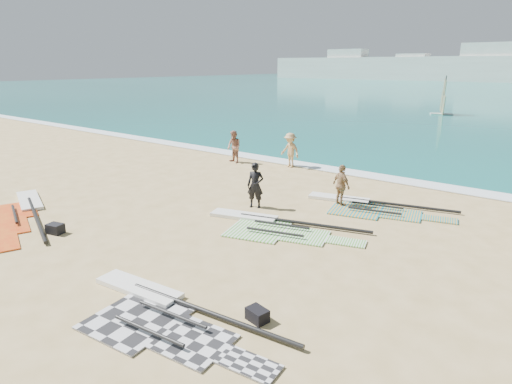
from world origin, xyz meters
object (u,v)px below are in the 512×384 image
Objects in this scene: rig_grey at (159,311)px; gear_bag_far at (257,315)px; rig_green at (269,225)px; rig_red at (17,212)px; beachgoer_left at (234,147)px; rig_orange at (365,206)px; person_wetsuit at (255,185)px; beachgoer_mid at (290,150)px; beachgoer_back at (341,186)px; gear_bag_near at (55,229)px.

rig_grey is 2.21m from gear_bag_far.
rig_green is at bearing 123.48° from gear_bag_far.
beachgoer_left is at bearing 106.45° from rig_red.
person_wetsuit reaches higher than rig_orange.
rig_orange is 4.35m from person_wetsuit.
beachgoer_mid is (-5.53, 13.62, 0.87)m from rig_grey.
beachgoer_back reaches higher than rig_red.
beachgoer_back reaches higher than rig_green.
beachgoer_left reaches higher than gear_bag_near.
beachgoer_mid is at bearing 88.89° from person_wetsuit.
beachgoer_back is (-2.22, 8.20, 0.68)m from gear_bag_far.
beachgoer_left is at bearing 148.72° from rig_orange.
rig_red is 12.24m from beachgoer_back.
gear_bag_far reaches higher than rig_orange.
rig_red is 13.36× the size of gear_bag_far.
beachgoer_left is at bearing -153.12° from beachgoer_mid.
beachgoer_mid reaches higher than rig_green.
beachgoer_left reaches higher than gear_bag_far.
rig_green is 3.57× the size of beachgoer_back.
gear_bag_far is 0.25× the size of beachgoer_mid.
gear_bag_far is at bearing -34.57° from beachgoer_left.
rig_grey is 14.73m from beachgoer_mid.
rig_red is 11.28m from gear_bag_far.
gear_bag_near is at bearing -65.97° from beachgoer_left.
person_wetsuit reaches higher than beachgoer_back.
gear_bag_far is at bearing -72.70° from rig_green.
beachgoer_mid is (-4.34, 7.83, 0.87)m from rig_green.
person_wetsuit is 7.98m from beachgoer_left.
beachgoer_left reaches higher than person_wetsuit.
gear_bag_near is at bearing -153.28° from rig_green.
rig_red is 11.57m from beachgoer_left.
beachgoer_back is (-0.83, -0.47, 0.77)m from rig_orange.
gear_bag_near is 11.87m from beachgoer_left.
beachgoer_left is at bearing 132.44° from gear_bag_far.
gear_bag_far reaches higher than rig_grey.
gear_bag_near is 12.67m from beachgoer_mid.
rig_grey is at bearing -94.56° from rig_green.
beachgoer_mid reaches higher than beachgoer_left.
beachgoer_mid reaches higher than gear_bag_far.
rig_orange is 11.15m from gear_bag_near.
beachgoer_mid is (-2.70, 6.49, 0.05)m from person_wetsuit.
gear_bag_near is 10.29m from beachgoer_back.
rig_orange is 13.15m from rig_red.
rig_red is at bearing -166.38° from rig_green.
rig_orange is at bearing 51.93° from gear_bag_near.
person_wetsuit is (-2.83, 7.13, 0.83)m from rig_grey.
person_wetsuit is at bearing -155.69° from rig_orange.
rig_grey is at bearing -106.99° from rig_orange.
beachgoer_left is 8.95m from beachgoer_back.
rig_grey is at bearing 13.41° from rig_red.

